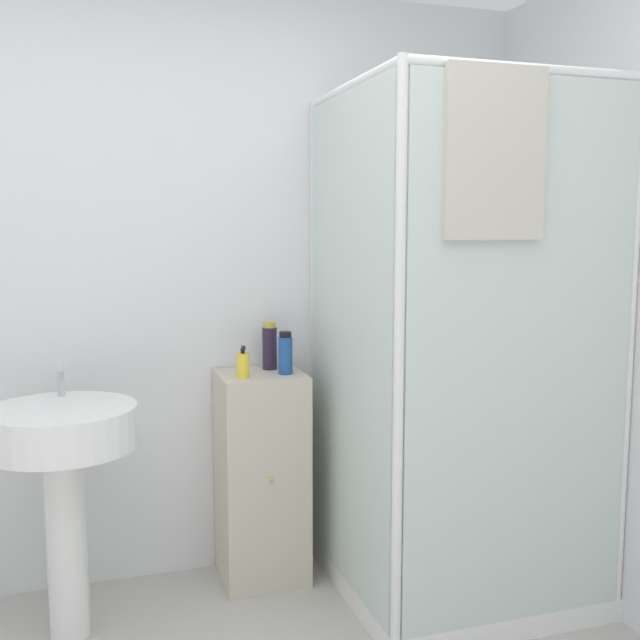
{
  "coord_description": "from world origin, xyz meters",
  "views": [
    {
      "loc": [
        -0.27,
        -1.51,
        1.51
      ],
      "look_at": [
        0.58,
        1.11,
        1.17
      ],
      "focal_mm": 42.0,
      "sensor_mm": 36.0,
      "label": 1
    }
  ],
  "objects_px": {
    "soap_dispenser": "(243,365)",
    "shampoo_bottle_blue": "(285,354)",
    "shampoo_bottle_tall_black": "(270,346)",
    "sink": "(63,457)"
  },
  "relations": [
    {
      "from": "sink",
      "to": "shampoo_bottle_tall_black",
      "type": "height_order",
      "value": "shampoo_bottle_tall_black"
    },
    {
      "from": "soap_dispenser",
      "to": "shampoo_bottle_blue",
      "type": "relative_size",
      "value": 0.75
    },
    {
      "from": "sink",
      "to": "soap_dispenser",
      "type": "height_order",
      "value": "soap_dispenser"
    },
    {
      "from": "soap_dispenser",
      "to": "shampoo_bottle_blue",
      "type": "height_order",
      "value": "shampoo_bottle_blue"
    },
    {
      "from": "shampoo_bottle_tall_black",
      "to": "soap_dispenser",
      "type": "bearing_deg",
      "value": -135.42
    },
    {
      "from": "sink",
      "to": "shampoo_bottle_blue",
      "type": "relative_size",
      "value": 5.6
    },
    {
      "from": "shampoo_bottle_tall_black",
      "to": "shampoo_bottle_blue",
      "type": "bearing_deg",
      "value": -73.26
    },
    {
      "from": "soap_dispenser",
      "to": "shampoo_bottle_tall_black",
      "type": "relative_size",
      "value": 0.65
    },
    {
      "from": "soap_dispenser",
      "to": "shampoo_bottle_tall_black",
      "type": "xyz_separation_m",
      "value": [
        0.15,
        0.15,
        0.05
      ]
    },
    {
      "from": "shampoo_bottle_tall_black",
      "to": "shampoo_bottle_blue",
      "type": "relative_size",
      "value": 1.15
    }
  ]
}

